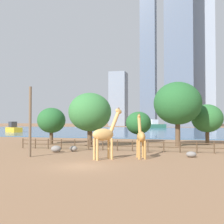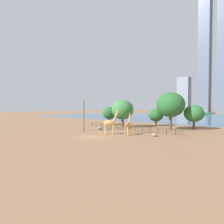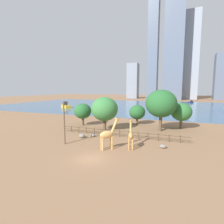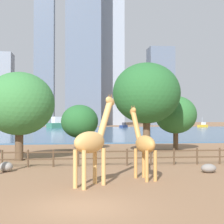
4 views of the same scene
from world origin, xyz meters
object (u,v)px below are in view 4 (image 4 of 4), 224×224
giraffe_tall (92,142)px  boulder_by_pole (209,168)px  tree_right_tall (146,93)px  boat_tug (59,124)px  giraffe_companion (144,144)px  tree_right_small (176,115)px  boulder_small (6,167)px  tree_left_large (19,104)px  boat_barge (124,126)px  tree_center_broad (80,122)px  boat_ferry (203,125)px

giraffe_tall → boulder_by_pole: 9.07m
tree_right_tall → boat_tug: (-11.98, 86.85, -4.65)m
giraffe_companion → tree_right_small: size_ratio=0.73×
boulder_small → giraffe_companion: bearing=-23.7°
giraffe_tall → boulder_small: size_ratio=5.59×
boulder_small → boat_tug: bearing=90.0°
boulder_small → tree_left_large: 7.61m
boulder_by_pole → boulder_small: boulder_small is taller
giraffe_tall → tree_left_large: size_ratio=0.67×
giraffe_tall → giraffe_companion: bearing=-16.5°
boulder_small → boat_tug: (-0.00, 96.77, 1.19)m
boulder_by_pole → boat_tug: bearing=97.8°
tree_left_large → tree_right_small: size_ratio=1.23×
boat_tug → boat_barge: boat_tug is taller
giraffe_companion → boat_tug: giraffe_companion is taller
boulder_by_pole → tree_left_large: (-13.64, 8.08, 4.59)m
tree_center_broad → giraffe_tall: bearing=-89.5°
tree_right_tall → boat_tug: 87.80m
giraffe_companion → tree_right_tall: bearing=-29.8°
tree_center_broad → tree_right_tall: 9.18m
tree_left_large → giraffe_companion: bearing=-48.4°
tree_center_broad → boulder_small: bearing=-109.0°
boulder_small → tree_right_tall: (11.98, 9.92, 5.84)m
tree_right_small → giraffe_companion: bearing=-112.8°
tree_right_small → boat_ferry: (38.53, 89.46, -3.19)m
boat_barge → tree_right_tall: bearing=27.0°
giraffe_companion → tree_left_large: (-8.82, 9.95, 2.76)m
giraffe_companion → tree_left_large: 13.58m
giraffe_companion → tree_right_tall: size_ratio=0.49×
giraffe_tall → tree_right_tall: size_ratio=0.55×
tree_left_large → tree_center_broad: (5.40, 9.47, -1.63)m
boulder_by_pole → boulder_small: 13.75m
giraffe_companion → boulder_small: (-8.77, 3.85, -1.79)m
giraffe_tall → boulder_by_pole: giraffe_tall is taller
giraffe_tall → boat_barge: giraffe_tall is taller
boulder_small → tree_right_small: (16.32, 14.10, 3.69)m
boulder_small → giraffe_tall: bearing=-45.3°
boulder_small → tree_right_tall: bearing=39.6°
tree_right_small → boat_ferry: tree_right_small is taller
boulder_by_pole → boat_ferry: (41.25, 105.55, 0.54)m
boat_tug → boat_barge: 23.78m
tree_right_tall → boat_tug: tree_right_tall is taller
boulder_small → tree_right_tall: 16.62m
giraffe_tall → boulder_by_pole: bearing=-20.8°
giraffe_tall → giraffe_companion: giraffe_tall is taller
giraffe_tall → boat_ferry: 119.79m
giraffe_companion → boat_barge: (14.65, 104.64, -1.31)m
giraffe_tall → tree_right_small: 22.51m
boulder_small → tree_right_small: 21.88m
tree_right_small → tree_right_tall: bearing=-136.0°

